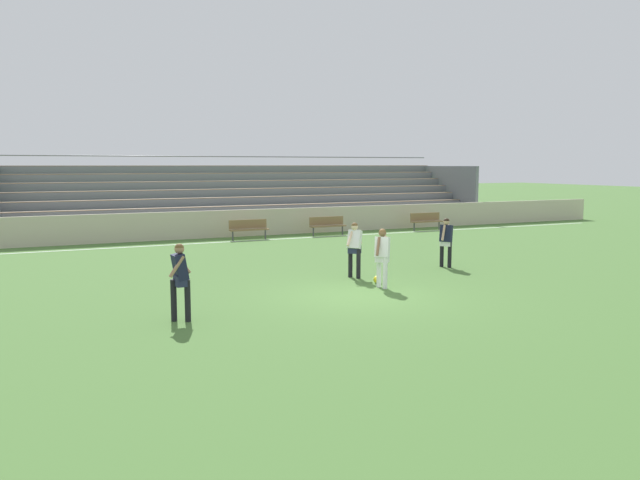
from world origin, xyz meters
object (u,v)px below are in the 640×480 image
Objects in this scene: player_white_trailing_run at (355,245)px; bench_far_right at (426,220)px; bench_centre_sideline at (249,227)px; bench_near_wall_gap at (327,224)px; player_dark_challenging at (446,238)px; player_white_wide_right at (382,253)px; player_dark_on_ball at (180,275)px; bleacher_stand at (258,195)px; soccer_ball at (377,280)px.

bench_far_right is at bearing 46.91° from player_white_trailing_run.
bench_centre_sideline is at bearing 180.00° from bench_far_right.
player_white_trailing_run is (-4.41, -10.83, 0.45)m from bench_near_wall_gap.
bench_centre_sideline is 10.87m from player_dark_challenging.
bench_centre_sideline is at bearing 87.83° from player_white_wide_right.
bench_near_wall_gap is at bearing 53.33° from player_dark_on_ball.
player_dark_on_ball reaches higher than bench_far_right.
bleacher_stand reaches higher than player_white_trailing_run.
bench_centre_sideline reaches higher than soccer_ball.
bench_near_wall_gap is at bearing 180.00° from bench_far_right.
bench_near_wall_gap is at bearing 86.11° from player_dark_challenging.
player_dark_challenging is at bearing 20.29° from player_dark_on_ball.
soccer_ball is at bearing -109.63° from bench_near_wall_gap.
soccer_ball is at bearing -98.74° from bleacher_stand.
player_white_wide_right is 4.36m from player_dark_challenging.
bench_centre_sideline and bench_near_wall_gap have the same top height.
bleacher_stand is 14.18× the size of bench_centre_sideline.
player_dark_challenging is (-6.43, -10.35, 0.42)m from bench_far_right.
bench_near_wall_gap is 1.06× the size of player_dark_on_ball.
bleacher_stand reaches higher than bench_centre_sideline.
player_white_wide_right is (-4.47, -12.54, 0.43)m from bench_near_wall_gap.
bleacher_stand is at bearing 80.85° from player_white_wide_right.
bleacher_stand reaches higher than bench_far_right.
player_white_wide_right is at bearing -99.15° from bleacher_stand.
player_white_trailing_run is 0.98× the size of player_dark_on_ball.
player_white_wide_right reaches higher than bench_far_right.
bench_far_right is at bearing 50.89° from player_white_wide_right.
bleacher_stand is at bearing 93.29° from player_dark_challenging.
soccer_ball is (-9.96, -11.90, -0.44)m from bench_far_right.
soccer_ball is at bearing 70.31° from player_white_wide_right.
player_white_wide_right is 6.06m from player_dark_on_ball.
bench_centre_sideline is at bearing 107.64° from player_dark_challenging.
player_white_trailing_run is (-10.13, -10.83, 0.45)m from bench_far_right.
player_dark_challenging is at bearing -93.89° from bench_near_wall_gap.
bleacher_stand is 16.36m from player_white_trailing_run.
bench_near_wall_gap is 1.09× the size of player_white_wide_right.
player_dark_challenging is at bearing -121.83° from bench_far_right.
bench_far_right is 1.10× the size of player_dark_challenging.
bench_near_wall_gap is 11.70m from player_white_trailing_run.
player_white_wide_right reaches higher than soccer_ball.
player_dark_on_ball is 1.04× the size of player_dark_challenging.
bench_near_wall_gap reaches higher than soccer_ball.
bench_far_right is at bearing 58.17° from player_dark_challenging.
bench_centre_sideline is 1.10× the size of player_dark_challenging.
player_white_trailing_run is at bearing -92.17° from bench_centre_sideline.
player_dark_on_ball is (-5.90, -1.39, 0.04)m from player_white_wide_right.
bench_near_wall_gap is 8.18× the size of soccer_ball.
player_white_trailing_run reaches higher than bench_centre_sideline.
player_dark_on_ball is at bearing -161.66° from soccer_ball.
player_white_trailing_run is at bearing 87.81° from player_white_wide_right.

